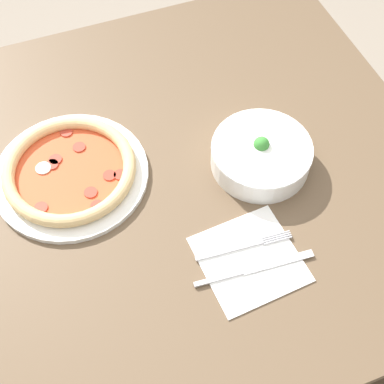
{
  "coord_description": "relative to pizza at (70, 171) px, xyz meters",
  "views": [
    {
      "loc": [
        0.6,
        -0.21,
        1.63
      ],
      "look_at": [
        0.07,
        -0.01,
        0.76
      ],
      "focal_mm": 50.0,
      "sensor_mm": 36.0,
      "label": 1
    }
  ],
  "objects": [
    {
      "name": "ground_plane",
      "position": [
        0.07,
        0.22,
        -0.76
      ],
      "size": [
        8.0,
        8.0,
        0.0
      ],
      "primitive_type": "plane",
      "color": "gray"
    },
    {
      "name": "dining_table",
      "position": [
        0.07,
        0.22,
        -0.12
      ],
      "size": [
        1.0,
        1.03,
        0.74
      ],
      "color": "brown",
      "rests_on": "ground_plane"
    },
    {
      "name": "pizza",
      "position": [
        0.0,
        0.0,
        0.0
      ],
      "size": [
        0.31,
        0.31,
        0.04
      ],
      "color": "white",
      "rests_on": "dining_table"
    },
    {
      "name": "bowl",
      "position": [
        0.11,
        0.37,
        0.01
      ],
      "size": [
        0.2,
        0.2,
        0.07
      ],
      "color": "white",
      "rests_on": "dining_table"
    },
    {
      "name": "napkin",
      "position": [
        0.3,
        0.26,
        -0.02
      ],
      "size": [
        0.19,
        0.19,
        0.0
      ],
      "color": "white",
      "rests_on": "dining_table"
    },
    {
      "name": "fork",
      "position": [
        0.27,
        0.26,
        -0.01
      ],
      "size": [
        0.03,
        0.19,
        0.0
      ],
      "rotation": [
        0.0,
        0.0,
        1.49
      ],
      "color": "silver",
      "rests_on": "napkin"
    },
    {
      "name": "knife",
      "position": [
        0.32,
        0.25,
        -0.01
      ],
      "size": [
        0.03,
        0.23,
        0.01
      ],
      "rotation": [
        0.0,
        0.0,
        1.49
      ],
      "color": "silver",
      "rests_on": "napkin"
    }
  ]
}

